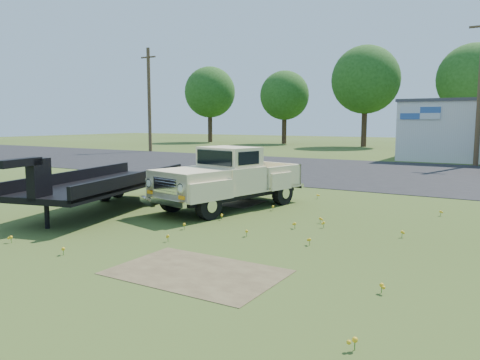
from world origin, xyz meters
name	(u,v)px	position (x,y,z in m)	size (l,w,h in m)	color
ground	(219,229)	(0.00, 0.00, 0.00)	(140.00, 140.00, 0.00)	#354817
asphalt_lot	(378,173)	(0.00, 15.00, 0.00)	(90.00, 14.00, 0.02)	black
dirt_patch_a	(196,272)	(1.50, -3.00, 0.00)	(3.00, 2.00, 0.01)	#4D4029
dirt_patch_b	(228,202)	(-2.00, 3.50, 0.00)	(2.20, 1.60, 0.01)	#4D4029
utility_pole_west	(149,99)	(-22.00, 22.00, 4.60)	(1.60, 0.30, 9.00)	#4E3524
utility_pole_mid	(480,89)	(4.00, 22.00, 4.60)	(1.60, 0.30, 9.00)	#4E3524
treeline_a	(210,92)	(-28.00, 40.00, 6.30)	(6.40, 6.40, 9.52)	#372619
treeline_b	(285,96)	(-18.00, 41.00, 5.67)	(5.76, 5.76, 8.57)	#372619
treeline_c	(366,80)	(-8.00, 39.50, 6.93)	(7.04, 7.04, 10.47)	#372619
treeline_d	(473,79)	(2.00, 40.50, 6.62)	(6.72, 6.72, 10.00)	#372619
vintage_pickup_truck	(229,178)	(-1.33, 2.57, 0.95)	(2.05, 5.26, 1.91)	beige
flatbed_trailer	(104,180)	(-4.37, 0.32, 0.92)	(2.24, 6.73, 1.84)	black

